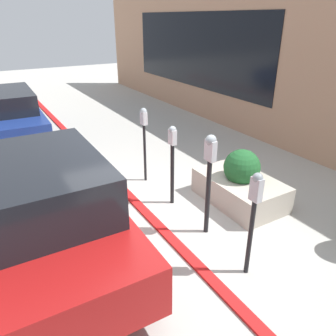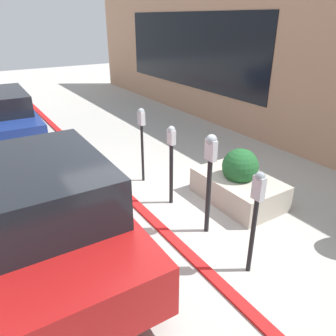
# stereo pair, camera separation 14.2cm
# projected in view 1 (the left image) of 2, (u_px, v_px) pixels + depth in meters

# --- Properties ---
(ground_plane) EXTENTS (40.00, 40.00, 0.00)m
(ground_plane) POSITION_uv_depth(u_px,v_px,m) (161.00, 223.00, 5.48)
(ground_plane) COLOR #ADAAA3
(curb_strip) EXTENTS (24.50, 0.16, 0.04)m
(curb_strip) POSITION_uv_depth(u_px,v_px,m) (157.00, 224.00, 5.44)
(curb_strip) COLOR red
(curb_strip) RESTS_ON ground_plane
(parking_meter_nearest) EXTENTS (0.15, 0.13, 1.49)m
(parking_meter_nearest) POSITION_uv_depth(u_px,v_px,m) (254.00, 208.00, 4.02)
(parking_meter_nearest) COLOR black
(parking_meter_nearest) RESTS_ON ground_plane
(parking_meter_second) EXTENTS (0.19, 0.16, 1.64)m
(parking_meter_second) POSITION_uv_depth(u_px,v_px,m) (209.00, 169.00, 4.81)
(parking_meter_second) COLOR black
(parking_meter_second) RESTS_ON ground_plane
(parking_meter_middle) EXTENTS (0.15, 0.13, 1.48)m
(parking_meter_middle) POSITION_uv_depth(u_px,v_px,m) (172.00, 155.00, 5.69)
(parking_meter_middle) COLOR black
(parking_meter_middle) RESTS_ON ground_plane
(parking_meter_fourth) EXTENTS (0.16, 0.14, 1.55)m
(parking_meter_fourth) POSITION_uv_depth(u_px,v_px,m) (144.00, 130.00, 6.47)
(parking_meter_fourth) COLOR black
(parking_meter_fourth) RESTS_ON ground_plane
(planter_box) EXTENTS (1.62, 1.03, 1.02)m
(planter_box) POSITION_uv_depth(u_px,v_px,m) (240.00, 184.00, 5.99)
(planter_box) COLOR #B2A899
(planter_box) RESTS_ON ground_plane
(parked_car_middle) EXTENTS (3.92, 1.82, 1.59)m
(parked_car_middle) POSITION_uv_depth(u_px,v_px,m) (42.00, 212.00, 4.29)
(parked_car_middle) COLOR maroon
(parked_car_middle) RESTS_ON ground_plane
(parked_car_rear) EXTENTS (4.18, 2.02, 1.41)m
(parked_car_rear) POSITION_uv_depth(u_px,v_px,m) (1.00, 116.00, 8.79)
(parked_car_rear) COLOR navy
(parked_car_rear) RESTS_ON ground_plane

